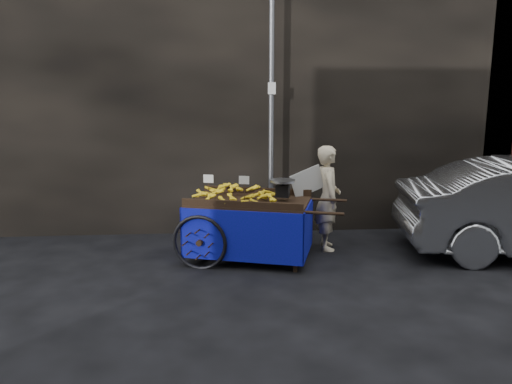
{
  "coord_description": "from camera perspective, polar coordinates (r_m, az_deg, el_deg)",
  "views": [
    {
      "loc": [
        -0.55,
        -6.6,
        2.33
      ],
      "look_at": [
        -0.0,
        0.5,
        0.91
      ],
      "focal_mm": 35.0,
      "sensor_mm": 36.0,
      "label": 1
    }
  ],
  "objects": [
    {
      "name": "street_pole",
      "position": [
        7.95,
        1.76,
        8.92
      ],
      "size": [
        0.12,
        0.1,
        4.0
      ],
      "color": "slate",
      "rests_on": "ground"
    },
    {
      "name": "ground",
      "position": [
        7.02,
        0.35,
        -8.13
      ],
      "size": [
        80.0,
        80.0,
        0.0
      ],
      "primitive_type": "plane",
      "color": "black",
      "rests_on": "ground"
    },
    {
      "name": "banana_cart",
      "position": [
        7.03,
        -1.16,
        -1.62
      ],
      "size": [
        2.47,
        1.62,
        1.24
      ],
      "rotation": [
        0.0,
        0.0,
        -0.29
      ],
      "color": "black",
      "rests_on": "ground"
    },
    {
      "name": "plastic_bag",
      "position": [
        7.44,
        5.16,
        -6.04
      ],
      "size": [
        0.27,
        0.22,
        0.24
      ],
      "primitive_type": "ellipsoid",
      "color": "#1731B3",
      "rests_on": "ground"
    },
    {
      "name": "building_wall",
      "position": [
        9.25,
        1.48,
        12.31
      ],
      "size": [
        13.5,
        2.0,
        5.0
      ],
      "color": "black",
      "rests_on": "ground"
    },
    {
      "name": "vendor",
      "position": [
        7.54,
        8.2,
        -0.66
      ],
      "size": [
        0.82,
        0.59,
        1.57
      ],
      "rotation": [
        0.0,
        0.0,
        1.53
      ],
      "color": "beige",
      "rests_on": "ground"
    }
  ]
}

